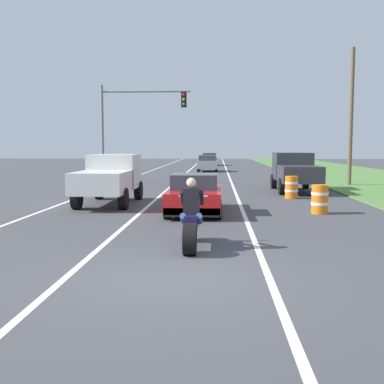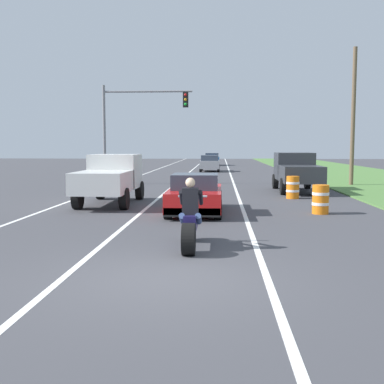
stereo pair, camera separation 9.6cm
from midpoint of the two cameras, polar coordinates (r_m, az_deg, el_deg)
ground_plane at (r=8.54m, az=-2.91°, el=-10.24°), size 160.00×160.00×0.00m
lane_stripe_left_solid at (r=28.96m, az=-9.18°, el=0.88°), size 0.14×120.00×0.01m
lane_stripe_right_solid at (r=28.27m, az=5.22°, el=0.81°), size 0.14×120.00×0.01m
lane_stripe_centre_dashed at (r=28.39m, az=-2.07°, el=0.85°), size 0.14×120.00×0.01m
motorcycle_with_rider at (r=10.67m, az=0.06°, el=-3.78°), size 0.70×2.21×1.62m
sports_car_red at (r=16.54m, az=0.58°, el=-0.33°), size 1.84×4.30×1.37m
pickup_truck_left_lane_white at (r=19.22m, az=-9.64°, el=1.84°), size 2.02×4.80×1.98m
pickup_truck_right_shoulder_dark_grey at (r=24.77m, az=12.61°, el=2.60°), size 2.02×4.80×1.98m
traffic_light_mast_near at (r=29.19m, az=-7.11°, el=8.90°), size 5.47×0.34×6.00m
utility_pole_roadside at (r=29.45m, az=18.94°, el=8.53°), size 0.24×0.24×8.02m
construction_barrel_nearest at (r=16.85m, az=15.39°, el=-0.85°), size 0.58×0.58×1.00m
construction_barrel_mid at (r=21.48m, az=12.17°, el=0.56°), size 0.58×0.58×1.00m
distant_car_far_ahead at (r=43.81m, az=2.23°, el=3.51°), size 1.80×4.00×1.50m
distant_car_further_ahead at (r=57.80m, az=2.48°, el=4.00°), size 1.80×4.00×1.50m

